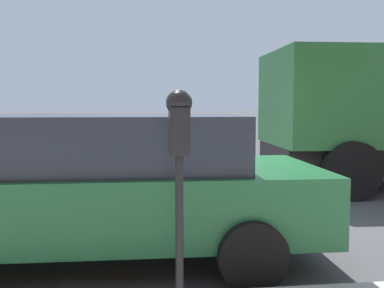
% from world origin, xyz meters
% --- Properties ---
extents(ground_plane, '(220.00, 220.00, 0.00)m').
position_xyz_m(ground_plane, '(0.00, 0.00, 0.00)').
color(ground_plane, '#424244').
extents(parking_meter, '(0.21, 0.19, 1.64)m').
position_xyz_m(parking_meter, '(-2.54, 0.63, 1.39)').
color(parking_meter, black).
rests_on(parking_meter, sidewalk).
extents(car_green, '(2.22, 4.80, 1.56)m').
position_xyz_m(car_green, '(-0.93, 1.32, 0.82)').
color(car_green, '#1E5B33').
rests_on(car_green, ground_plane).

